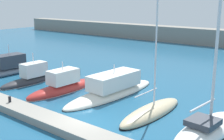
{
  "coord_description": "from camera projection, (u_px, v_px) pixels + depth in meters",
  "views": [
    {
      "loc": [
        12.27,
        -12.67,
        7.87
      ],
      "look_at": [
        -1.93,
        5.02,
        2.41
      ],
      "focal_mm": 47.32,
      "sensor_mm": 36.0,
      "label": 1
    }
  ],
  "objects": [
    {
      "name": "ground_plane",
      "position": [
        86.0,
        125.0,
        18.92
      ],
      "size": [
        120.0,
        120.0,
        0.0
      ],
      "primitive_type": "plane",
      "color": "#1E567A"
    },
    {
      "name": "dock_pier",
      "position": [
        70.0,
        129.0,
        17.8
      ],
      "size": [
        37.53,
        1.6,
        0.51
      ],
      "primitive_type": "cube",
      "color": "gray",
      "rests_on": "ground_plane"
    },
    {
      "name": "motorboat_slate_nearest",
      "position": [
        7.0,
        68.0,
        31.9
      ],
      "size": [
        2.63,
        8.08,
        3.36
      ],
      "rotation": [
        0.0,
        0.0,
        1.54
      ],
      "color": "slate",
      "rests_on": "ground_plane"
    },
    {
      "name": "motorboat_charcoal_second",
      "position": [
        31.0,
        78.0,
        28.39
      ],
      "size": [
        1.71,
        6.14,
        3.13
      ],
      "rotation": [
        0.0,
        0.0,
        1.56
      ],
      "color": "#2D2D33",
      "rests_on": "ground_plane"
    },
    {
      "name": "motorboat_red_third",
      "position": [
        64.0,
        86.0,
        25.86
      ],
      "size": [
        2.21,
        7.67,
        2.95
      ],
      "rotation": [
        0.0,
        0.0,
        1.53
      ],
      "color": "#B72D28",
      "rests_on": "ground_plane"
    },
    {
      "name": "motorboat_ivory_fourth",
      "position": [
        113.0,
        90.0,
        24.89
      ],
      "size": [
        3.1,
        10.62,
        3.0
      ],
      "rotation": [
        0.0,
        0.0,
        1.52
      ],
      "color": "silver",
      "rests_on": "ground_plane"
    },
    {
      "name": "sailboat_sand_fifth",
      "position": [
        152.0,
        111.0,
        20.63
      ],
      "size": [
        1.89,
        7.03,
        13.13
      ],
      "rotation": [
        0.0,
        0.0,
        1.55
      ],
      "color": "beige",
      "rests_on": "ground_plane"
    },
    {
      "name": "sailboat_white_sixth",
      "position": [
        207.0,
        128.0,
        17.51
      ],
      "size": [
        2.8,
        7.14,
        13.02
      ],
      "rotation": [
        0.0,
        0.0,
        1.48
      ],
      "color": "white",
      "rests_on": "ground_plane"
    },
    {
      "name": "dock_bollard",
      "position": [
        10.0,
        99.0,
        21.58
      ],
      "size": [
        0.2,
        0.2,
        0.44
      ],
      "primitive_type": "cylinder",
      "color": "black",
      "rests_on": "dock_pier"
    }
  ]
}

